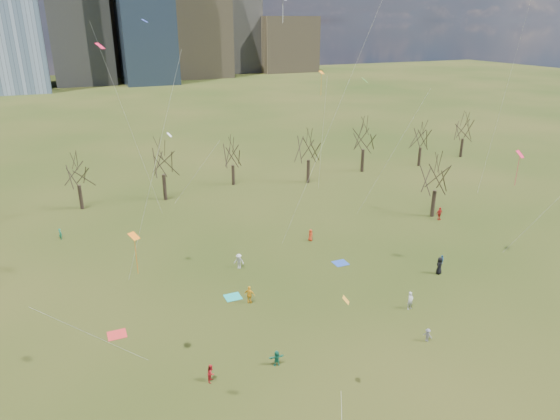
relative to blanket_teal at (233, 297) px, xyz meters
name	(u,v)px	position (x,y,z in m)	size (l,w,h in m)	color
ground	(333,325)	(6.75, -8.33, -0.01)	(500.00, 500.00, 0.00)	black
bare_tree_row	(212,161)	(6.66, 28.89, 6.10)	(113.04, 29.80, 9.50)	black
blanket_teal	(233,297)	(0.00, 0.00, 0.00)	(1.60, 1.50, 0.03)	teal
blanket_navy	(341,263)	(13.61, 2.17, 0.00)	(1.60, 1.50, 0.03)	#2243A2
blanket_crimson	(117,335)	(-11.37, -1.99, 0.00)	(1.60, 1.50, 0.03)	red
person_1	(410,301)	(14.83, -8.82, 0.89)	(0.66, 0.43, 1.81)	silver
person_2	(211,373)	(-5.43, -11.12, 0.73)	(0.73, 0.57, 1.49)	#B1191D
person_3	(428,335)	(12.99, -13.64, 0.60)	(0.79, 0.45, 1.23)	slate
person_4	(250,295)	(1.16, -1.73, 0.90)	(1.08, 0.45, 1.84)	#F3AE1B
person_5	(277,358)	(-0.13, -11.42, 0.66)	(1.26, 0.40, 1.36)	#186E50
person_6	(439,266)	(22.15, -4.29, 0.96)	(0.95, 0.62, 1.94)	black
person_8	(442,259)	(24.11, -2.47, 0.48)	(0.49, 0.38, 1.00)	#23599A
person_9	(239,261)	(2.63, 5.64, 0.85)	(1.12, 0.65, 1.74)	silver
person_10	(439,214)	(32.79, 8.26, 0.90)	(1.07, 0.44, 1.82)	red
person_12	(310,235)	(13.27, 9.08, 0.75)	(0.74, 0.48, 1.52)	red
person_13	(60,234)	(-15.36, 22.11, 0.71)	(0.53, 0.35, 1.44)	#1B7B55
kites_airborne	(334,141)	(14.03, 5.46, 13.42)	(59.48, 53.30, 30.63)	orange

